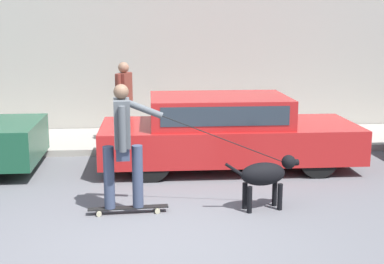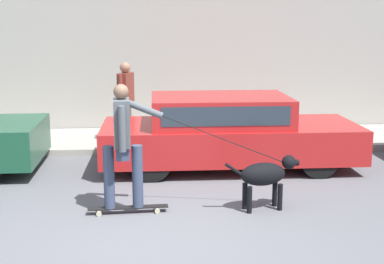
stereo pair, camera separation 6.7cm
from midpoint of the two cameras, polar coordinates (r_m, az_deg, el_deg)
name	(u,v)px [view 1 (the left image)]	position (r m, az deg, el deg)	size (l,w,h in m)	color
ground_plane	(152,236)	(6.55, -4.55, -10.97)	(36.00, 36.00, 0.00)	slate
back_wall	(149,42)	(12.38, -4.76, 9.50)	(32.00, 0.30, 4.14)	#ADA89E
sidewalk_curb	(151,140)	(11.39, -4.60, -0.86)	(30.00, 2.15, 0.13)	#A39E93
parked_car_1	(226,132)	(9.37, 3.46, -0.04)	(4.44, 1.78, 1.27)	black
dog	(266,175)	(7.33, 7.62, -4.54)	(1.05, 0.43, 0.74)	black
skateboarder	(124,141)	(7.03, -7.53, -1.00)	(2.73, 0.59, 1.74)	beige
pedestrian_with_bag	(124,98)	(10.82, -7.42, 3.59)	(0.34, 0.63, 1.62)	brown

